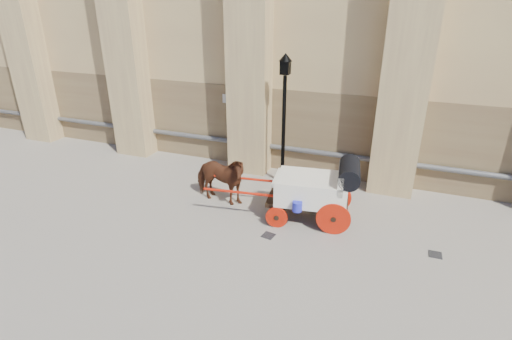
% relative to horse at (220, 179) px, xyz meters
% --- Properties ---
extents(ground, '(90.00, 90.00, 0.00)m').
position_rel_horse_xyz_m(ground, '(0.92, -0.84, -0.81)').
color(ground, gray).
rests_on(ground, ground).
extents(horse, '(2.00, 1.08, 1.62)m').
position_rel_horse_xyz_m(horse, '(0.00, 0.00, 0.00)').
color(horse, brown).
rests_on(horse, ground).
extents(carriage, '(4.43, 1.73, 1.89)m').
position_rel_horse_xyz_m(carriage, '(3.03, -0.00, 0.21)').
color(carriage, black).
rests_on(carriage, ground).
extents(street_lamp, '(0.41, 0.41, 4.37)m').
position_rel_horse_xyz_m(street_lamp, '(1.39, 2.06, 1.53)').
color(street_lamp, black).
rests_on(street_lamp, ground).
extents(drain_grate_near, '(0.37, 0.37, 0.01)m').
position_rel_horse_xyz_m(drain_grate_near, '(2.04, -1.28, -0.80)').
color(drain_grate_near, black).
rests_on(drain_grate_near, ground).
extents(drain_grate_far, '(0.33, 0.33, 0.01)m').
position_rel_horse_xyz_m(drain_grate_far, '(6.26, -0.61, -0.80)').
color(drain_grate_far, black).
rests_on(drain_grate_far, ground).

